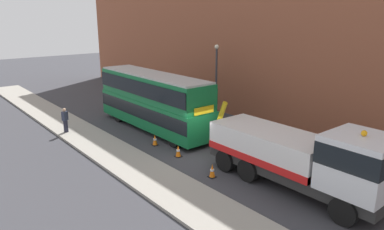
{
  "coord_description": "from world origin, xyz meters",
  "views": [
    {
      "loc": [
        14.64,
        -13.25,
        8.01
      ],
      "look_at": [
        -2.02,
        0.42,
        2.0
      ],
      "focal_mm": 33.63,
      "sensor_mm": 36.0,
      "label": 1
    }
  ],
  "objects_px": {
    "recovery_tow_truck": "(301,156)",
    "pedestrian_onlooker": "(65,120)",
    "traffic_cone_midway": "(178,151)",
    "traffic_cone_near_truck": "(212,171)",
    "double_decker_bus": "(153,99)",
    "traffic_cone_near_bus": "(155,140)",
    "street_lamp": "(216,75)"
  },
  "relations": [
    {
      "from": "recovery_tow_truck",
      "to": "traffic_cone_near_bus",
      "type": "relative_size",
      "value": 14.08
    },
    {
      "from": "pedestrian_onlooker",
      "to": "street_lamp",
      "type": "xyz_separation_m",
      "value": [
        3.53,
        10.92,
        2.49
      ]
    },
    {
      "from": "double_decker_bus",
      "to": "traffic_cone_near_bus",
      "type": "height_order",
      "value": "double_decker_bus"
    },
    {
      "from": "pedestrian_onlooker",
      "to": "street_lamp",
      "type": "bearing_deg",
      "value": 42.2
    },
    {
      "from": "pedestrian_onlooker",
      "to": "traffic_cone_near_truck",
      "type": "distance_m",
      "value": 12.03
    },
    {
      "from": "pedestrian_onlooker",
      "to": "traffic_cone_midway",
      "type": "relative_size",
      "value": 2.38
    },
    {
      "from": "recovery_tow_truck",
      "to": "pedestrian_onlooker",
      "type": "bearing_deg",
      "value": -160.59
    },
    {
      "from": "double_decker_bus",
      "to": "traffic_cone_near_bus",
      "type": "bearing_deg",
      "value": -32.36
    },
    {
      "from": "recovery_tow_truck",
      "to": "traffic_cone_near_bus",
      "type": "bearing_deg",
      "value": -169.02
    },
    {
      "from": "pedestrian_onlooker",
      "to": "street_lamp",
      "type": "relative_size",
      "value": 0.29
    },
    {
      "from": "traffic_cone_near_bus",
      "to": "pedestrian_onlooker",
      "type": "bearing_deg",
      "value": -148.65
    },
    {
      "from": "pedestrian_onlooker",
      "to": "traffic_cone_midway",
      "type": "xyz_separation_m",
      "value": [
        8.28,
        3.51,
        -0.64
      ]
    },
    {
      "from": "double_decker_bus",
      "to": "traffic_cone_midway",
      "type": "distance_m",
      "value": 5.98
    },
    {
      "from": "traffic_cone_midway",
      "to": "street_lamp",
      "type": "bearing_deg",
      "value": 122.65
    },
    {
      "from": "traffic_cone_near_bus",
      "to": "traffic_cone_near_truck",
      "type": "distance_m",
      "value": 5.8
    },
    {
      "from": "double_decker_bus",
      "to": "pedestrian_onlooker",
      "type": "relative_size",
      "value": 6.46
    },
    {
      "from": "pedestrian_onlooker",
      "to": "traffic_cone_near_truck",
      "type": "xyz_separation_m",
      "value": [
        11.58,
        3.18,
        -0.64
      ]
    },
    {
      "from": "double_decker_bus",
      "to": "traffic_cone_near_bus",
      "type": "xyz_separation_m",
      "value": [
        2.88,
        -1.82,
        -1.89
      ]
    },
    {
      "from": "double_decker_bus",
      "to": "street_lamp",
      "type": "relative_size",
      "value": 1.9
    },
    {
      "from": "traffic_cone_near_truck",
      "to": "double_decker_bus",
      "type": "bearing_deg",
      "value": 165.87
    },
    {
      "from": "double_decker_bus",
      "to": "traffic_cone_near_truck",
      "type": "bearing_deg",
      "value": -14.12
    },
    {
      "from": "recovery_tow_truck",
      "to": "pedestrian_onlooker",
      "type": "xyz_separation_m",
      "value": [
        -15.21,
        -5.36,
        -0.77
      ]
    },
    {
      "from": "traffic_cone_near_bus",
      "to": "street_lamp",
      "type": "xyz_separation_m",
      "value": [
        -2.27,
        7.39,
        3.13
      ]
    },
    {
      "from": "pedestrian_onlooker",
      "to": "traffic_cone_near_truck",
      "type": "bearing_deg",
      "value": -14.55
    },
    {
      "from": "traffic_cone_near_bus",
      "to": "recovery_tow_truck",
      "type": "bearing_deg",
      "value": 10.97
    },
    {
      "from": "traffic_cone_midway",
      "to": "street_lamp",
      "type": "height_order",
      "value": "street_lamp"
    },
    {
      "from": "traffic_cone_near_bus",
      "to": "street_lamp",
      "type": "relative_size",
      "value": 0.12
    },
    {
      "from": "recovery_tow_truck",
      "to": "traffic_cone_near_bus",
      "type": "distance_m",
      "value": 9.69
    },
    {
      "from": "traffic_cone_midway",
      "to": "recovery_tow_truck",
      "type": "bearing_deg",
      "value": 14.94
    },
    {
      "from": "recovery_tow_truck",
      "to": "street_lamp",
      "type": "distance_m",
      "value": 13.05
    },
    {
      "from": "traffic_cone_near_bus",
      "to": "street_lamp",
      "type": "bearing_deg",
      "value": 107.06
    },
    {
      "from": "traffic_cone_near_bus",
      "to": "traffic_cone_near_truck",
      "type": "xyz_separation_m",
      "value": [
        5.78,
        -0.36,
        0.0
      ]
    }
  ]
}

